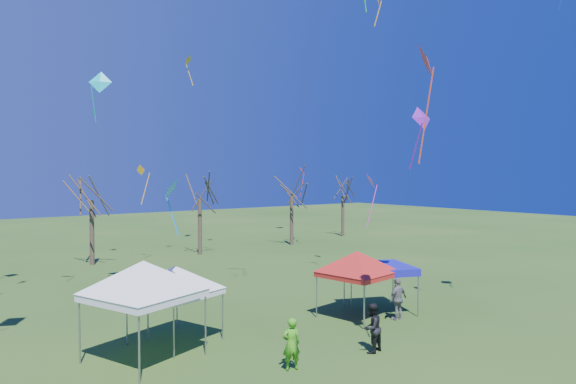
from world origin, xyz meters
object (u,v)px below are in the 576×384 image
at_px(tent_white_west, 143,267).
at_px(person_green, 291,344).
at_px(tree_5, 343,181).
at_px(person_grey, 398,299).
at_px(tent_red, 357,256).
at_px(tree_2, 91,177).
at_px(tree_3, 200,179).
at_px(tent_blue, 380,269).
at_px(person_dark, 372,328).
at_px(tree_4, 292,179).
at_px(tent_white_mid, 175,271).

height_order(tent_white_west, person_green, tent_white_west).
xyz_separation_m(tree_5, person_green, (-26.74, -25.93, -4.86)).
bearing_deg(person_green, tent_white_west, -33.61).
bearing_deg(tree_5, person_grey, -128.75).
xyz_separation_m(tent_red, person_green, (-6.22, -3.18, -1.94)).
distance_m(tree_2, tree_5, 26.15).
bearing_deg(tree_3, tent_blue, -93.51).
bearing_deg(tent_blue, person_grey, -105.86).
bearing_deg(person_grey, tent_blue, -109.10).
distance_m(tent_blue, person_dark, 5.86).
bearing_deg(tent_blue, tent_white_west, 176.76).
distance_m(tree_3, tent_white_west, 23.80).
bearing_deg(tree_2, tent_white_west, -101.57).
distance_m(tree_4, tent_white_mid, 27.88).
height_order(tree_4, person_green, tree_4).
height_order(tent_blue, person_green, tent_blue).
height_order(tree_2, person_grey, tree_2).
bearing_deg(person_dark, person_green, -19.31).
xyz_separation_m(tree_5, tent_white_west, (-30.25, -22.04, -2.49)).
relative_size(tree_2, tree_4, 1.04).
bearing_deg(tent_white_west, person_grey, -10.95).
bearing_deg(tent_white_mid, tent_red, -12.41).
relative_size(tree_4, tree_5, 1.06).
xyz_separation_m(tent_red, person_dark, (-2.84, -3.61, -1.91)).
height_order(tent_red, person_green, tent_red).
height_order(tree_2, tree_5, tree_2).
distance_m(tree_2, tent_white_west, 20.99).
bearing_deg(tree_2, tent_red, -75.21).
distance_m(tree_3, tent_blue, 21.09).
bearing_deg(tent_white_mid, tree_3, 60.13).
relative_size(tree_2, tent_white_mid, 2.22).
distance_m(tree_2, tent_blue, 22.58).
height_order(tree_5, tent_blue, tree_5).
distance_m(tent_blue, person_green, 8.52).
relative_size(tent_white_mid, tent_blue, 1.00).
distance_m(tent_red, person_grey, 2.60).
distance_m(tent_white_west, tent_white_mid, 2.04).
bearing_deg(person_dark, tent_white_west, -44.17).
distance_m(tent_red, tent_blue, 1.76).
bearing_deg(tree_4, tent_white_mid, -136.90).
bearing_deg(person_grey, tree_2, -76.59).
bearing_deg(tent_red, person_dark, -128.25).
relative_size(tree_5, person_green, 4.29).
bearing_deg(person_green, person_dark, -172.93).
bearing_deg(tent_blue, person_green, -157.32).
bearing_deg(tree_5, tree_4, -166.15).
distance_m(tent_white_mid, person_dark, 7.72).
bearing_deg(person_grey, person_green, 10.41).
distance_m(tree_2, tree_3, 8.41).
height_order(tree_2, tent_white_mid, tree_2).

